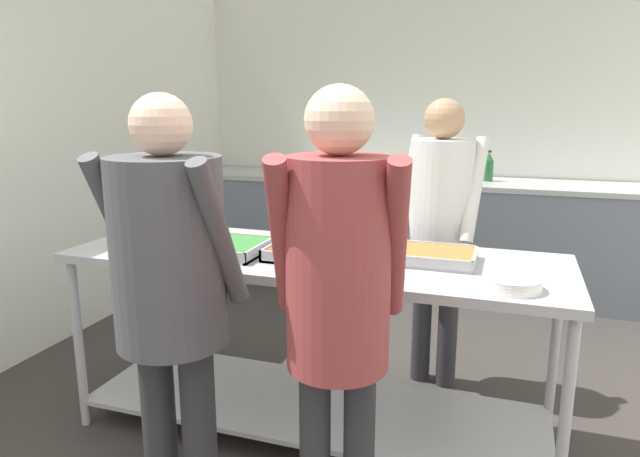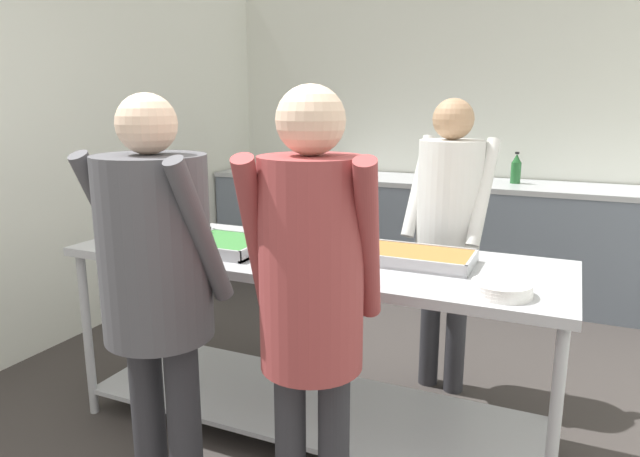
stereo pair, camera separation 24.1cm
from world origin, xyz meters
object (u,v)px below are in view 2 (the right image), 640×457
at_px(serving_tray_vegetables, 226,245).
at_px(guest_serving_right, 311,285).
at_px(serving_tray_roast, 307,253).
at_px(serving_tray_greens, 417,258).
at_px(sauce_pan, 170,229).
at_px(plate_stack, 501,289).
at_px(guest_serving_left, 156,270).
at_px(water_bottle, 516,169).
at_px(cook_behind_counter, 449,216).

distance_m(serving_tray_vegetables, guest_serving_right, 0.98).
relative_size(serving_tray_roast, serving_tray_greens, 0.79).
bearing_deg(serving_tray_vegetables, serving_tray_greens, 9.92).
bearing_deg(sauce_pan, plate_stack, -7.39).
xyz_separation_m(serving_tray_greens, guest_serving_right, (-0.13, -0.79, 0.10)).
height_order(serving_tray_vegetables, guest_serving_right, guest_serving_right).
height_order(serving_tray_roast, guest_serving_left, guest_serving_left).
bearing_deg(water_bottle, serving_tray_greens, -94.17).
bearing_deg(plate_stack, sauce_pan, 172.61).
bearing_deg(guest_serving_right, water_bottle, 84.47).
bearing_deg(plate_stack, guest_serving_left, -156.27).
bearing_deg(sauce_pan, water_bottle, 59.19).
bearing_deg(cook_behind_counter, guest_serving_left, -118.54).
height_order(plate_stack, cook_behind_counter, cook_behind_counter).
bearing_deg(cook_behind_counter, water_bottle, 84.54).
relative_size(sauce_pan, guest_serving_left, 0.23).
bearing_deg(serving_tray_greens, guest_serving_right, -99.55).
distance_m(cook_behind_counter, water_bottle, 1.74).
relative_size(serving_tray_roast, guest_serving_right, 0.23).
distance_m(sauce_pan, serving_tray_vegetables, 0.41).
xyz_separation_m(sauce_pan, serving_tray_vegetables, (0.40, -0.09, -0.02)).
relative_size(plate_stack, water_bottle, 0.90).
height_order(sauce_pan, plate_stack, sauce_pan).
bearing_deg(serving_tray_greens, serving_tray_roast, -165.04).
xyz_separation_m(serving_tray_vegetables, serving_tray_roast, (0.41, 0.03, -0.00)).
xyz_separation_m(serving_tray_vegetables, plate_stack, (1.26, -0.12, -0.00)).
bearing_deg(water_bottle, cook_behind_counter, -95.46).
distance_m(serving_tray_roast, guest_serving_right, 0.75).
bearing_deg(guest_serving_right, sauce_pan, 147.35).
bearing_deg(sauce_pan, guest_serving_right, -32.65).
height_order(plate_stack, guest_serving_left, guest_serving_left).
bearing_deg(cook_behind_counter, sauce_pan, -151.82).
xyz_separation_m(serving_tray_vegetables, cook_behind_counter, (0.88, 0.77, 0.07)).
distance_m(serving_tray_roast, guest_serving_left, 0.72).
bearing_deg(serving_tray_vegetables, guest_serving_left, -79.37).
bearing_deg(water_bottle, guest_serving_right, -95.53).
distance_m(serving_tray_greens, guest_serving_right, 0.81).
bearing_deg(guest_serving_left, serving_tray_roast, 66.04).
bearing_deg(guest_serving_left, plate_stack, 23.73).
distance_m(sauce_pan, guest_serving_right, 1.35).
height_order(guest_serving_left, water_bottle, guest_serving_left).
distance_m(sauce_pan, guest_serving_left, 0.88).
distance_m(serving_tray_vegetables, cook_behind_counter, 1.17).
relative_size(plate_stack, guest_serving_right, 0.14).
height_order(serving_tray_greens, guest_serving_right, guest_serving_right).
bearing_deg(serving_tray_roast, serving_tray_greens, 14.96).
distance_m(serving_tray_roast, cook_behind_counter, 0.88).
relative_size(guest_serving_left, cook_behind_counter, 1.01).
bearing_deg(guest_serving_left, sauce_pan, 125.72).
distance_m(serving_tray_greens, cook_behind_counter, 0.63).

